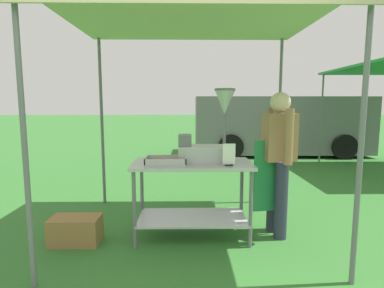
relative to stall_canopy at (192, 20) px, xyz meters
The scene contains 9 objects.
ground_plane 5.48m from the stall_canopy, 92.19° to the left, with size 70.00×70.00×0.00m, color #33702D.
stall_canopy is the anchor object (origin of this frame).
donut_cart 1.76m from the stall_canopy, 90.00° to the right, with size 1.29×0.64×0.85m.
donut_tray 1.53m from the stall_canopy, 149.07° to the right, with size 0.44×0.28×0.07m.
donut_fryer 1.27m from the stall_canopy, 20.51° to the right, with size 0.61×0.28×0.80m.
menu_sign 1.50m from the stall_canopy, 38.13° to the right, with size 0.13×0.05×0.23m.
vendor 1.75m from the stall_canopy, ahead, with size 0.46×0.54×1.61m.
supply_crate 2.56m from the stall_canopy, 169.04° to the right, with size 0.52×0.30×0.29m.
van_grey 6.48m from the stall_canopy, 65.12° to the left, with size 4.97×2.15×1.69m.
Camera 1 is at (0.13, -2.33, 1.48)m, focal length 28.66 mm.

